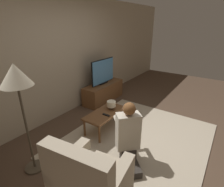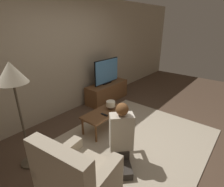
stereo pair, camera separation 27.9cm
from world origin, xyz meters
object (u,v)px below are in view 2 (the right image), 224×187
coffee_table (104,114)px  floor_lamp (12,80)px  tv (107,71)px  person_kneeling (121,135)px  table_lamp (111,104)px  armchair (78,181)px

coffee_table → floor_lamp: size_ratio=0.57×
tv → floor_lamp: size_ratio=0.56×
person_kneeling → table_lamp: person_kneeling is taller
coffee_table → armchair: (-1.33, -0.79, -0.05)m
table_lamp → floor_lamp: bearing=170.3°
person_kneeling → armchair: bearing=42.4°
armchair → person_kneeling: (0.82, -0.02, 0.19)m
coffee_table → person_kneeling: person_kneeling is taller
coffee_table → table_lamp: 0.24m
coffee_table → table_lamp: size_ratio=5.03×
tv → coffee_table: size_ratio=0.97×
armchair → table_lamp: bearing=-70.9°
coffee_table → floor_lamp: (-1.42, 0.26, 1.00)m
floor_lamp → table_lamp: floor_lamp is taller
coffee_table → floor_lamp: floor_lamp is taller
floor_lamp → table_lamp: 1.84m
coffee_table → floor_lamp: bearing=169.7°
coffee_table → armchair: size_ratio=0.97×
person_kneeling → table_lamp: size_ratio=5.54×
person_kneeling → floor_lamp: bearing=-5.8°
tv → floor_lamp: 2.67m
tv → table_lamp: (-0.94, -0.92, -0.33)m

